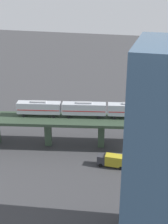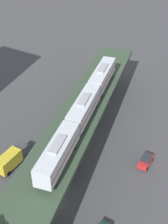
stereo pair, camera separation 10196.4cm
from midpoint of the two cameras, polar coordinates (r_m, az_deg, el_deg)
ground_plane at (r=54.32m, az=52.18°, el=-39.59°), size 400.00×400.00×0.00m
elevated_viaduct at (r=48.90m, az=56.81°, el=-35.95°), size 27.91×91.66×8.33m
subway_train at (r=51.92m, az=52.71°, el=-21.00°), size 10.70×36.94×4.45m
street_car_red at (r=66.42m, az=57.29°, el=-25.58°), size 1.97×4.41×1.89m
delivery_truck at (r=49.16m, az=38.31°, el=-35.03°), size 2.43×7.22×3.20m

